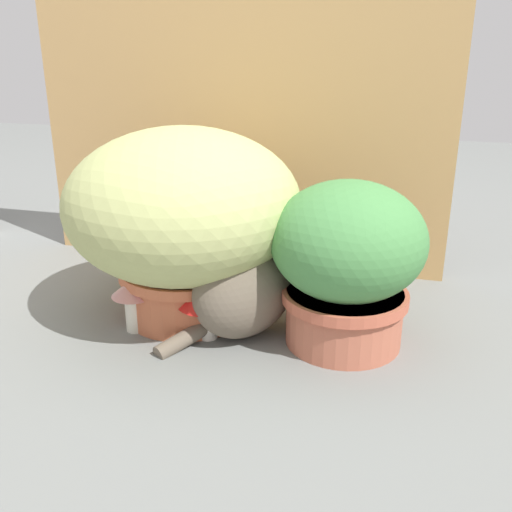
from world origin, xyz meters
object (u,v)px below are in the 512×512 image
Objects in this scene: leafy_planter at (347,260)px; cat at (250,282)px; mushroom_ornament_pink at (134,295)px; mushroom_ornament_red at (207,293)px; grass_planter at (184,214)px.

cat is at bearing -178.37° from leafy_planter.
leafy_planter is at bearing 1.63° from cat.
mushroom_ornament_pink is at bearing -171.71° from leafy_planter.
leafy_planter is at bearing 8.29° from mushroom_ornament_pink.
cat is 2.59× the size of mushroom_ornament_pink.
leafy_planter is 2.39× the size of mushroom_ornament_red.
mushroom_ornament_pink is (-0.08, -0.11, -0.16)m from grass_planter.
mushroom_ornament_red is 1.18× the size of mushroom_ornament_pink.
mushroom_ornament_red is at bearing -49.61° from grass_planter.
leafy_planter reaches higher than cat.
grass_planter is 0.22m from cat.
mushroom_ornament_red is at bearing -147.52° from cat.
mushroom_ornament_pink is (-0.26, -0.06, -0.03)m from cat.
mushroom_ornament_pink is at bearing -177.12° from mushroom_ornament_red.
mushroom_ornament_red is 0.17m from mushroom_ornament_pink.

